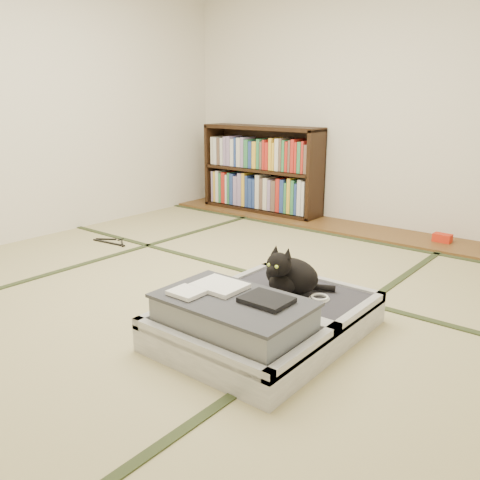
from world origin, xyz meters
The scene contains 10 objects.
floor centered at (0.00, 0.00, 0.00)m, with size 4.50×4.50×0.00m, color tan.
wood_strip centered at (0.00, 2.00, 0.01)m, with size 4.00×0.50×0.02m, color brown.
red_item centered at (0.94, 2.03, 0.06)m, with size 0.15×0.09×0.07m, color red.
room_shell centered at (0.00, 0.00, 1.46)m, with size 4.50×4.50×4.50m.
tatami_borders centered at (0.00, 0.49, 0.00)m, with size 4.00×4.50×0.01m.
bookcase centered at (-1.03, 2.07, 0.45)m, with size 1.38×0.32×0.92m.
suitcase centered at (0.78, -0.38, 0.12)m, with size 0.83×1.11×0.33m.
cat centered at (0.76, -0.09, 0.27)m, with size 0.37×0.37×0.30m.
cable_coil centered at (0.94, -0.07, 0.17)m, with size 0.12×0.12×0.03m.
hanger centered at (-1.32, 0.27, 0.01)m, with size 0.38×0.19×0.01m.
Camera 1 is at (2.21, -2.34, 1.23)m, focal length 38.00 mm.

